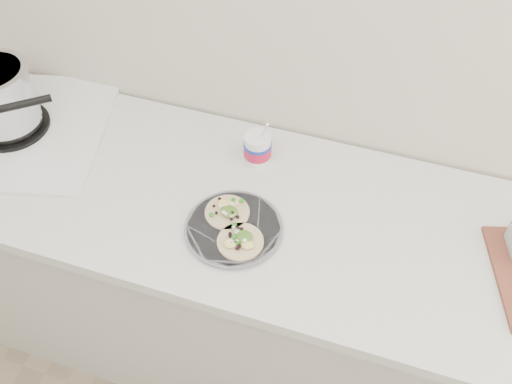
% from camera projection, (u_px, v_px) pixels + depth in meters
% --- Properties ---
extents(counter, '(2.44, 0.66, 0.90)m').
position_uv_depth(counter, '(266.00, 290.00, 1.93)').
color(counter, beige).
rests_on(counter, ground).
extents(stove, '(0.69, 0.66, 0.28)m').
position_uv_depth(stove, '(4.00, 108.00, 1.73)').
color(stove, silver).
rests_on(stove, counter).
extents(taco_plate, '(0.27, 0.27, 0.04)m').
position_uv_depth(taco_plate, '(234.00, 226.00, 1.52)').
color(taco_plate, slate).
rests_on(taco_plate, counter).
extents(tub, '(0.08, 0.08, 0.19)m').
position_uv_depth(tub, '(258.00, 146.00, 1.66)').
color(tub, white).
rests_on(tub, counter).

